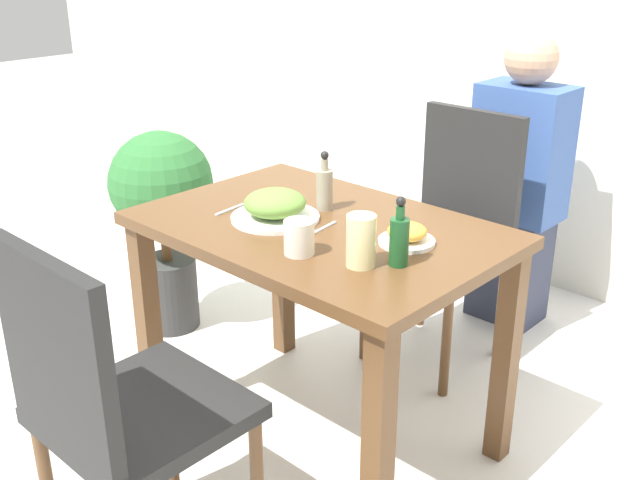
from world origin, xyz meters
The scene contains 14 objects.
ground_plane centered at (0.00, 0.00, 0.00)m, with size 16.00×16.00×0.00m, color silver.
dining_table centered at (0.00, 0.00, 0.61)m, with size 1.03×0.70×0.73m.
chair_near centered at (0.06, -0.75, 0.53)m, with size 0.42×0.42×0.92m.
chair_far centered at (-0.02, 0.72, 0.53)m, with size 0.42×0.42×0.92m.
food_plate centered at (-0.12, -0.06, 0.77)m, with size 0.26×0.26×0.09m.
side_plate centered at (0.27, 0.05, 0.75)m, with size 0.15×0.15×0.06m.
drink_cup centered at (0.11, -0.19, 0.77)m, with size 0.08×0.08×0.09m.
juice_glass centered at (0.27, -0.14, 0.79)m, with size 0.07×0.07×0.13m.
sauce_bottle centered at (0.34, -0.07, 0.80)m, with size 0.05×0.05×0.18m.
condiment_bottle centered at (-0.07, 0.10, 0.80)m, with size 0.05×0.05×0.18m.
fork_utensil centered at (-0.28, -0.06, 0.73)m, with size 0.03×0.20×0.00m.
spoon_utensil centered at (0.04, -0.06, 0.73)m, with size 0.04×0.20×0.00m.
potted_plant_left centered at (-0.94, 0.12, 0.52)m, with size 0.40×0.40×0.81m.
person_figure centered at (0.02, 1.12, 0.58)m, with size 0.34×0.22×1.17m.
Camera 1 is at (1.36, -1.46, 1.50)m, focal length 42.00 mm.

